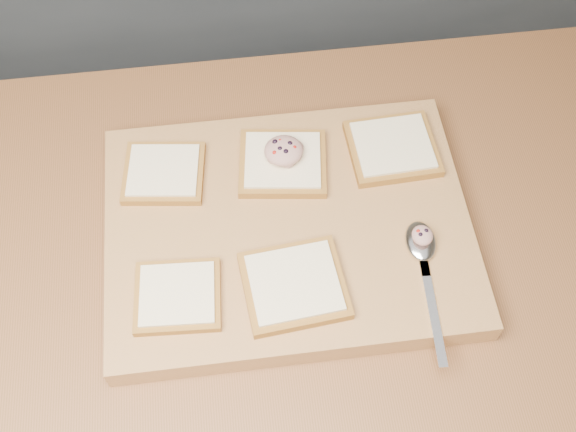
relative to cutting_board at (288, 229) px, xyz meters
name	(u,v)px	position (x,y,z in m)	size (l,w,h in m)	color
island_counter	(256,382)	(-0.07, -0.05, -0.47)	(2.00, 0.80, 0.90)	slate
cutting_board	(288,229)	(0.00, 0.00, 0.00)	(0.49, 0.38, 0.04)	tan
bread_far_left	(164,173)	(-0.16, 0.10, 0.03)	(0.12, 0.11, 0.02)	#9F6D29
bread_far_center	(283,163)	(0.00, 0.09, 0.03)	(0.14, 0.13, 0.02)	#9F6D29
bread_far_right	(392,148)	(0.16, 0.10, 0.03)	(0.13, 0.12, 0.02)	#9F6D29
bread_near_left	(178,296)	(-0.15, -0.10, 0.03)	(0.11, 0.11, 0.02)	#9F6D29
bread_near_center	(294,285)	(0.00, -0.10, 0.03)	(0.14, 0.13, 0.02)	#9F6D29
tuna_salad_dollop	(284,150)	(0.01, 0.10, 0.05)	(0.05, 0.05, 0.03)	tan
spoon	(422,251)	(0.17, -0.07, 0.03)	(0.04, 0.21, 0.01)	silver
spoon_salad	(422,235)	(0.17, -0.06, 0.04)	(0.03, 0.03, 0.02)	tan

